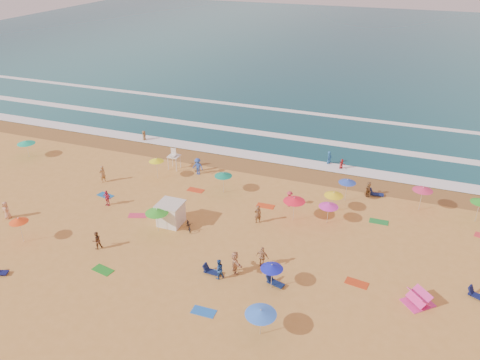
% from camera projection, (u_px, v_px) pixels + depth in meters
% --- Properties ---
extents(ground, '(220.00, 220.00, 0.00)m').
position_uv_depth(ground, '(230.00, 226.00, 42.07)').
color(ground, gold).
rests_on(ground, ground).
extents(ocean, '(220.00, 140.00, 0.18)m').
position_uv_depth(ocean, '(359.00, 46.00, 111.87)').
color(ocean, '#0C4756').
rests_on(ocean, ground).
extents(wet_sand, '(220.00, 220.00, 0.00)m').
position_uv_depth(wet_sand, '(271.00, 169.00, 52.46)').
color(wet_sand, olive).
rests_on(wet_sand, ground).
extents(surf_foam, '(200.00, 18.70, 0.05)m').
position_uv_depth(surf_foam, '(291.00, 139.00, 59.74)').
color(surf_foam, white).
rests_on(surf_foam, ground).
extents(cabana, '(2.00, 2.00, 2.00)m').
position_uv_depth(cabana, '(171.00, 214.00, 41.97)').
color(cabana, white).
rests_on(cabana, ground).
extents(cabana_roof, '(2.20, 2.20, 0.12)m').
position_uv_depth(cabana_roof, '(170.00, 204.00, 41.48)').
color(cabana_roof, silver).
rests_on(cabana_roof, cabana).
extents(bicycle, '(1.46, 1.74, 0.90)m').
position_uv_depth(bicycle, '(189.00, 225.00, 41.39)').
color(bicycle, black).
rests_on(bicycle, ground).
extents(lifeguard_stand, '(1.20, 1.20, 2.10)m').
position_uv_depth(lifeguard_stand, '(174.00, 160.00, 51.97)').
color(lifeguard_stand, white).
rests_on(lifeguard_stand, ground).
extents(beach_umbrellas, '(50.48, 22.11, 0.79)m').
position_uv_depth(beach_umbrellas, '(226.00, 199.00, 42.19)').
color(beach_umbrellas, blue).
rests_on(beach_umbrellas, ground).
extents(loungers, '(56.18, 23.67, 0.34)m').
position_uv_depth(loungers, '(272.00, 270.00, 36.20)').
color(loungers, '#101653').
rests_on(loungers, ground).
extents(towels, '(50.87, 17.93, 0.03)m').
position_uv_depth(towels, '(211.00, 230.00, 41.46)').
color(towels, red).
rests_on(towels, ground).
extents(beachgoers, '(44.03, 23.80, 2.14)m').
position_uv_depth(beachgoers, '(238.00, 199.00, 44.71)').
color(beachgoers, tan).
rests_on(beachgoers, ground).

